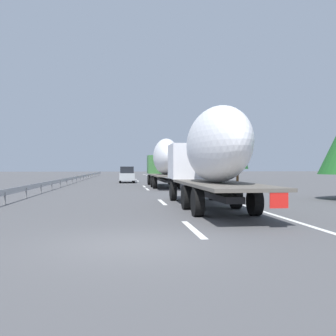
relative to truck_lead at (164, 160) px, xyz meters
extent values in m
plane|color=#4C4C4F|center=(14.11, 3.60, -2.50)|extent=(260.00, 260.00, 0.00)
cube|color=white|center=(-23.89, 1.80, -2.49)|extent=(3.20, 0.20, 0.01)
cube|color=white|center=(-15.18, 1.80, -2.49)|extent=(3.20, 0.20, 0.01)
cube|color=white|center=(-3.23, 1.80, -2.49)|extent=(3.20, 0.20, 0.01)
cube|color=white|center=(1.40, 1.80, -2.49)|extent=(3.20, 0.20, 0.01)
cube|color=white|center=(16.41, 1.80, -2.49)|extent=(3.20, 0.20, 0.01)
cube|color=white|center=(23.91, 1.80, -2.49)|extent=(3.20, 0.20, 0.01)
cube|color=white|center=(19.11, -1.90, -2.49)|extent=(110.00, 0.20, 0.01)
cube|color=#387038|center=(4.67, 0.00, -0.35)|extent=(2.40, 2.50, 1.90)
cube|color=black|center=(5.77, 0.00, 0.15)|extent=(0.08, 2.12, 0.80)
cube|color=#262628|center=(1.72, 0.00, -1.83)|extent=(10.87, 0.70, 0.24)
cube|color=#59544C|center=(-1.24, 0.00, -1.36)|extent=(9.42, 2.50, 0.12)
ellipsoid|color=white|center=(-1.11, 0.00, 0.31)|extent=(6.97, 2.20, 3.22)
cube|color=red|center=(-5.91, -0.69, -1.60)|extent=(0.04, 0.56, 0.56)
cylinder|color=black|center=(4.67, 1.10, -1.98)|extent=(1.04, 0.30, 1.04)
cylinder|color=black|center=(4.67, -1.10, -1.98)|extent=(1.04, 0.30, 1.04)
cylinder|color=black|center=(-0.04, 1.10, -1.98)|extent=(1.04, 0.35, 1.04)
cylinder|color=black|center=(-0.04, -1.10, -1.98)|extent=(1.04, 0.35, 1.04)
cylinder|color=black|center=(-2.44, 1.10, -1.98)|extent=(1.04, 0.35, 1.04)
cylinder|color=black|center=(-2.44, -1.10, -1.98)|extent=(1.04, 0.35, 1.04)
cube|color=silver|center=(-14.28, 0.00, -0.35)|extent=(2.40, 2.50, 1.90)
cube|color=black|center=(-13.18, 0.00, 0.15)|extent=(0.08, 2.12, 0.80)
cube|color=#262628|center=(-17.08, 0.00, -1.83)|extent=(10.30, 0.70, 0.24)
cube|color=#59544C|center=(-19.88, 0.00, -1.36)|extent=(8.79, 2.50, 0.12)
ellipsoid|color=white|center=(-19.49, 0.00, 0.26)|extent=(6.94, 2.20, 3.11)
cube|color=red|center=(-24.25, -0.69, -1.60)|extent=(0.04, 0.56, 0.56)
cylinder|color=black|center=(-14.28, 1.10, -1.98)|extent=(1.04, 0.30, 1.04)
cylinder|color=black|center=(-14.28, -1.10, -1.98)|extent=(1.04, 0.30, 1.04)
cylinder|color=black|center=(-18.68, 1.10, -1.98)|extent=(1.04, 0.35, 1.04)
cylinder|color=black|center=(-18.68, -1.10, -1.98)|extent=(1.04, 0.35, 1.04)
cylinder|color=black|center=(-21.08, 1.10, -1.98)|extent=(1.04, 0.35, 1.04)
cylinder|color=black|center=(-21.08, -1.10, -1.98)|extent=(1.04, 0.35, 1.04)
cube|color=gold|center=(56.83, 3.30, -1.76)|extent=(4.05, 1.85, 0.84)
cube|color=black|center=(56.52, 3.30, -1.01)|extent=(2.23, 1.63, 0.66)
cylinder|color=black|center=(58.08, 4.13, -2.18)|extent=(0.64, 0.22, 0.64)
cylinder|color=black|center=(58.08, 2.48, -2.18)|extent=(0.64, 0.22, 0.64)
cylinder|color=black|center=(55.57, 4.13, -2.18)|extent=(0.64, 0.22, 0.64)
cylinder|color=black|center=(55.57, 2.48, -2.18)|extent=(0.64, 0.22, 0.64)
cube|color=#ADB2B7|center=(10.93, 3.36, -1.76)|extent=(4.55, 1.78, 0.84)
cube|color=black|center=(10.59, 3.36, -0.94)|extent=(2.50, 1.57, 0.78)
cylinder|color=black|center=(12.34, 4.15, -2.18)|extent=(0.64, 0.22, 0.64)
cylinder|color=black|center=(12.34, 2.56, -2.18)|extent=(0.64, 0.22, 0.64)
cylinder|color=black|center=(9.51, 4.15, -2.18)|extent=(0.64, 0.22, 0.64)
cylinder|color=black|center=(9.51, 2.56, -2.18)|extent=(0.64, 0.22, 0.64)
cylinder|color=gray|center=(18.20, -3.10, -1.15)|extent=(0.10, 0.10, 2.69)
cube|color=#2D569E|center=(18.20, -3.10, 0.55)|extent=(0.06, 0.90, 0.70)
cylinder|color=#472D19|center=(15.08, -9.54, -1.83)|extent=(0.38, 0.38, 1.34)
cone|color=#1E5B23|center=(15.08, -9.54, 0.87)|extent=(3.90, 3.90, 4.07)
cylinder|color=#472D19|center=(18.59, -7.21, -1.58)|extent=(0.32, 0.32, 1.84)
cone|color=#1E5B23|center=(18.59, -7.21, 2.28)|extent=(3.33, 3.33, 5.88)
cylinder|color=#472D19|center=(21.97, -8.53, -1.64)|extent=(0.39, 0.39, 1.71)
cone|color=#1E5B23|center=(21.97, -8.53, 1.83)|extent=(3.95, 3.95, 5.25)
cylinder|color=#472D19|center=(8.18, -9.59, -1.66)|extent=(0.29, 0.29, 1.67)
cone|color=#194C1E|center=(8.18, -9.59, 1.81)|extent=(2.53, 2.53, 5.29)
cube|color=#9EA0A5|center=(17.11, 9.60, -1.90)|extent=(94.00, 0.06, 0.32)
cube|color=slate|center=(-15.58, 9.60, -2.20)|extent=(0.10, 0.10, 0.60)
cube|color=slate|center=(-11.49, 9.60, -2.20)|extent=(0.10, 0.10, 0.60)
cube|color=slate|center=(-7.41, 9.60, -2.20)|extent=(0.10, 0.10, 0.60)
cube|color=slate|center=(-3.32, 9.60, -2.20)|extent=(0.10, 0.10, 0.60)
cube|color=slate|center=(0.77, 9.60, -2.20)|extent=(0.10, 0.10, 0.60)
cube|color=slate|center=(4.85, 9.60, -2.20)|extent=(0.10, 0.10, 0.60)
cube|color=slate|center=(8.94, 9.60, -2.20)|extent=(0.10, 0.10, 0.60)
cube|color=slate|center=(13.03, 9.60, -2.20)|extent=(0.10, 0.10, 0.60)
cube|color=slate|center=(17.11, 9.60, -2.20)|extent=(0.10, 0.10, 0.60)
cube|color=slate|center=(21.20, 9.60, -2.20)|extent=(0.10, 0.10, 0.60)
cube|color=slate|center=(25.29, 9.60, -2.20)|extent=(0.10, 0.10, 0.60)
cube|color=slate|center=(29.38, 9.60, -2.20)|extent=(0.10, 0.10, 0.60)
cube|color=slate|center=(33.46, 9.60, -2.20)|extent=(0.10, 0.10, 0.60)
cube|color=slate|center=(37.55, 9.60, -2.20)|extent=(0.10, 0.10, 0.60)
cube|color=slate|center=(41.64, 9.60, -2.20)|extent=(0.10, 0.10, 0.60)
cube|color=slate|center=(45.72, 9.60, -2.20)|extent=(0.10, 0.10, 0.60)
cube|color=slate|center=(49.81, 9.60, -2.20)|extent=(0.10, 0.10, 0.60)
cube|color=slate|center=(53.90, 9.60, -2.20)|extent=(0.10, 0.10, 0.60)
cube|color=slate|center=(57.98, 9.60, -2.20)|extent=(0.10, 0.10, 0.60)
cube|color=slate|center=(62.07, 9.60, -2.20)|extent=(0.10, 0.10, 0.60)
camera|label=1|loc=(-34.75, 3.85, -0.69)|focal=40.16mm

